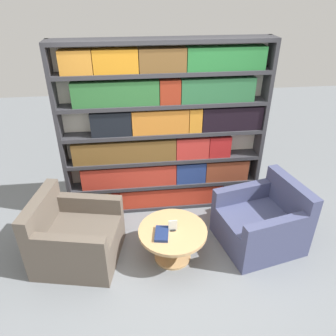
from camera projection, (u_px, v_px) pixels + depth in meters
name	position (u px, v px, depth m)	size (l,w,h in m)	color
ground_plane	(178.00, 277.00, 3.76)	(14.00, 14.00, 0.00)	slate
bookshelf	(163.00, 133.00, 4.38)	(2.72, 0.30, 2.37)	silver
armchair_left	(75.00, 238.00, 3.89)	(1.09, 1.04, 0.84)	brown
armchair_right	(262.00, 223.00, 4.13)	(1.09, 1.04, 0.84)	#42476B
coffee_table	(173.00, 238.00, 3.88)	(0.81, 0.81, 0.43)	tan
table_sign	(173.00, 226.00, 3.79)	(0.10, 0.06, 0.14)	black
stray_book	(162.00, 234.00, 3.73)	(0.19, 0.27, 0.04)	navy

